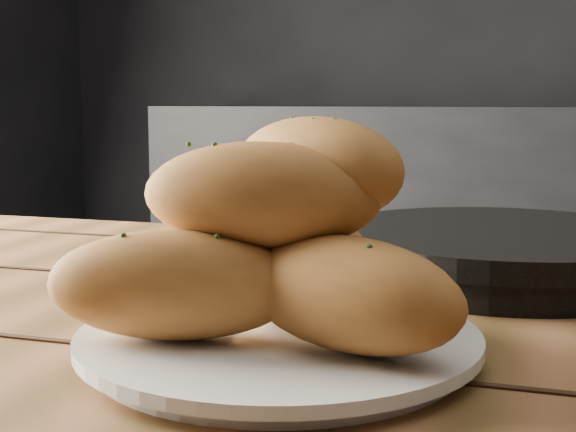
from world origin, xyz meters
name	(u,v)px	position (x,y,z in m)	size (l,w,h in m)	color
plate	(279,343)	(-0.43, -0.30, 0.76)	(0.26, 0.26, 0.02)	white
bread_rolls	(278,241)	(-0.43, -0.29, 0.83)	(0.28, 0.23, 0.14)	#B66F32
skillet	(502,251)	(-0.30, 0.00, 0.77)	(0.44, 0.32, 0.05)	black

